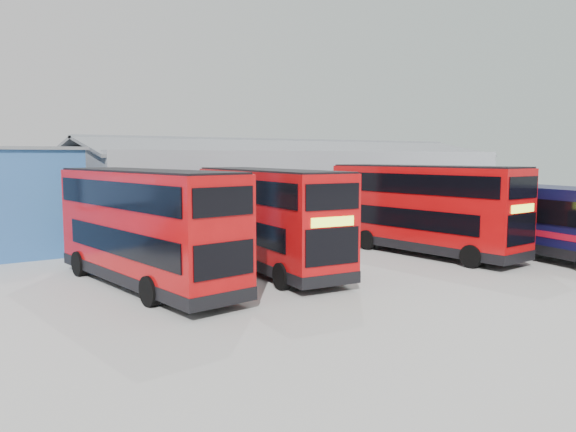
{
  "coord_description": "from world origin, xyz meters",
  "views": [
    {
      "loc": [
        -15.07,
        -12.86,
        4.71
      ],
      "look_at": [
        -1.34,
        7.09,
        2.1
      ],
      "focal_mm": 35.0,
      "sensor_mm": 36.0,
      "label": 1
    }
  ],
  "objects_px": {
    "double_decker_right": "(423,210)",
    "double_decker_centre": "(268,220)",
    "maintenance_shed": "(293,185)",
    "single_decker_blue": "(549,223)",
    "double_decker_left": "(145,229)"
  },
  "relations": [
    {
      "from": "double_decker_right",
      "to": "double_decker_centre",
      "type": "bearing_deg",
      "value": 168.75
    },
    {
      "from": "maintenance_shed",
      "to": "single_decker_blue",
      "type": "relative_size",
      "value": 2.45
    },
    {
      "from": "double_decker_left",
      "to": "double_decker_right",
      "type": "xyz_separation_m",
      "value": [
        13.39,
        -0.91,
        0.02
      ]
    },
    {
      "from": "double_decker_left",
      "to": "single_decker_blue",
      "type": "xyz_separation_m",
      "value": [
        17.39,
        -4.92,
        -0.46
      ]
    },
    {
      "from": "double_decker_left",
      "to": "double_decker_centre",
      "type": "xyz_separation_m",
      "value": [
        5.26,
        0.13,
        -0.03
      ]
    },
    {
      "from": "double_decker_left",
      "to": "single_decker_blue",
      "type": "relative_size",
      "value": 0.82
    },
    {
      "from": "double_decker_centre",
      "to": "double_decker_left",
      "type": "bearing_deg",
      "value": -172.49
    },
    {
      "from": "maintenance_shed",
      "to": "double_decker_right",
      "type": "bearing_deg",
      "value": -100.29
    },
    {
      "from": "double_decker_centre",
      "to": "double_decker_right",
      "type": "xyz_separation_m",
      "value": [
        8.14,
        -1.04,
        0.04
      ]
    },
    {
      "from": "double_decker_left",
      "to": "maintenance_shed",
      "type": "bearing_deg",
      "value": -145.83
    },
    {
      "from": "maintenance_shed",
      "to": "double_decker_centre",
      "type": "relative_size",
      "value": 3.04
    },
    {
      "from": "double_decker_centre",
      "to": "double_decker_right",
      "type": "bearing_deg",
      "value": -1.13
    },
    {
      "from": "maintenance_shed",
      "to": "double_decker_centre",
      "type": "distance_m",
      "value": 17.3
    },
    {
      "from": "double_decker_centre",
      "to": "single_decker_blue",
      "type": "xyz_separation_m",
      "value": [
        12.14,
        -5.05,
        -0.44
      ]
    },
    {
      "from": "double_decker_left",
      "to": "double_decker_right",
      "type": "height_order",
      "value": "double_decker_right"
    }
  ]
}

